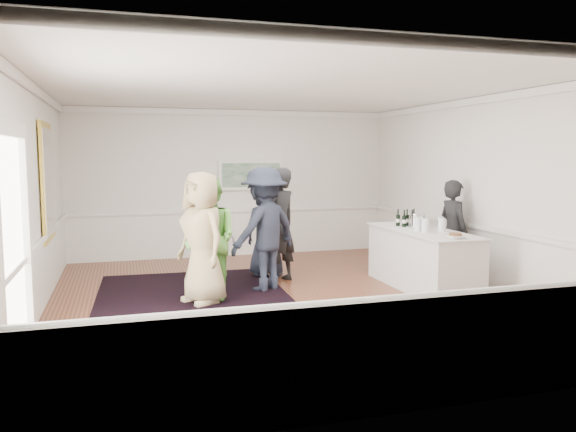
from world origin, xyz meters
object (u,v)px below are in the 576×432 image
object	(u,v)px
bartender	(453,231)
ice_bucket	(417,221)
guest_dark_a	(264,229)
guest_navy	(267,229)
guest_tan	(202,238)
guest_lilac	(209,241)
nut_bowl	(455,236)
guest_dark_b	(279,225)
serving_table	(422,259)
guest_green	(210,239)

from	to	relation	value
bartender	ice_bucket	bearing A→B (deg)	90.93
guest_dark_a	guest_navy	bearing A→B (deg)	-136.55
guest_tan	guest_dark_a	distance (m)	1.22
guest_lilac	bartender	bearing A→B (deg)	-179.47
ice_bucket	nut_bowl	xyz separation A→B (m)	(-0.05, -1.22, -0.08)
guest_dark_b	guest_navy	world-z (taller)	guest_dark_b
guest_dark_a	guest_lilac	bearing A→B (deg)	-68.44
serving_table	ice_bucket	bearing A→B (deg)	84.00
guest_green	serving_table	bearing A→B (deg)	53.80
guest_lilac	guest_navy	bearing A→B (deg)	-148.66
serving_table	guest_tan	bearing A→B (deg)	178.20
serving_table	guest_dark_a	distance (m)	2.68
serving_table	nut_bowl	world-z (taller)	nut_bowl
guest_green	guest_navy	size ratio (longest dim) A/B	1.07
guest_dark_b	guest_lilac	bearing A→B (deg)	-37.65
guest_tan	nut_bowl	bearing A→B (deg)	47.42
serving_table	guest_dark_a	bearing A→B (deg)	165.58
bartender	guest_dark_b	bearing A→B (deg)	69.19
serving_table	bartender	size ratio (longest dim) A/B	1.36
serving_table	guest_dark_b	world-z (taller)	guest_dark_b
nut_bowl	serving_table	bearing A→B (deg)	88.48
guest_tan	nut_bowl	world-z (taller)	guest_tan
bartender	nut_bowl	size ratio (longest dim) A/B	6.33
bartender	guest_tan	xyz separation A→B (m)	(-4.42, -0.20, 0.09)
guest_navy	nut_bowl	size ratio (longest dim) A/B	6.22
bartender	guest_tan	bearing A→B (deg)	88.03
serving_table	guest_navy	world-z (taller)	guest_navy
guest_green	nut_bowl	size ratio (longest dim) A/B	6.66
bartender	guest_green	distance (m)	4.27
ice_bucket	bartender	bearing A→B (deg)	5.54
guest_green	guest_navy	xyz separation A→B (m)	(1.25, 1.37, -0.06)
ice_bucket	guest_navy	bearing A→B (deg)	148.00
bartender	guest_dark_a	bearing A→B (deg)	79.61
guest_dark_b	ice_bucket	size ratio (longest dim) A/B	7.69
guest_tan	bartender	bearing A→B (deg)	66.83
guest_dark_a	nut_bowl	bearing A→B (deg)	117.51
guest_lilac	nut_bowl	bearing A→B (deg)	159.59
guest_tan	guest_navy	bearing A→B (deg)	112.05
guest_navy	ice_bucket	distance (m)	2.68
serving_table	guest_dark_b	bearing A→B (deg)	151.46
guest_lilac	guest_dark_a	distance (m)	1.08
guest_dark_a	guest_navy	world-z (taller)	guest_dark_a
guest_lilac	serving_table	bearing A→B (deg)	172.70
ice_bucket	guest_green	bearing A→B (deg)	179.19
guest_dark_b	guest_navy	xyz separation A→B (m)	(-0.09, 0.49, -0.12)
serving_table	guest_tan	xyz separation A→B (m)	(-3.64, 0.11, 0.49)
serving_table	guest_navy	xyz separation A→B (m)	(-2.24, 1.66, 0.38)
guest_lilac	ice_bucket	size ratio (longest dim) A/B	5.79
bartender	guest_tan	distance (m)	4.42
guest_tan	guest_dark_b	bearing A→B (deg)	99.52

